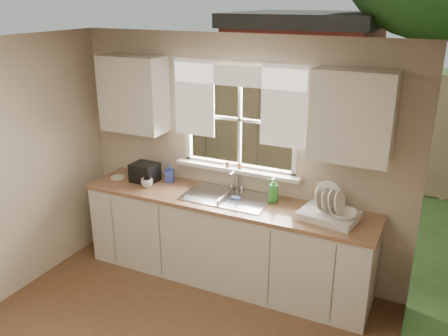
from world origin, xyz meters
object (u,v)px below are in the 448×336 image
at_px(dish_rack, 329,212).
at_px(black_appliance, 145,172).
at_px(cup, 147,183).
at_px(soap_bottle_a, 274,190).

distance_m(dish_rack, black_appliance, 2.05).
bearing_deg(cup, black_appliance, 127.34).
relative_size(soap_bottle_a, cup, 2.02).
relative_size(soap_bottle_a, black_appliance, 0.93).
relative_size(dish_rack, cup, 4.41).
height_order(dish_rack, soap_bottle_a, dish_rack).
xyz_separation_m(cup, black_appliance, (-0.12, 0.14, 0.05)).
xyz_separation_m(soap_bottle_a, black_appliance, (-1.47, -0.07, -0.03)).
distance_m(soap_bottle_a, black_appliance, 1.47).
distance_m(dish_rack, cup, 1.93).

